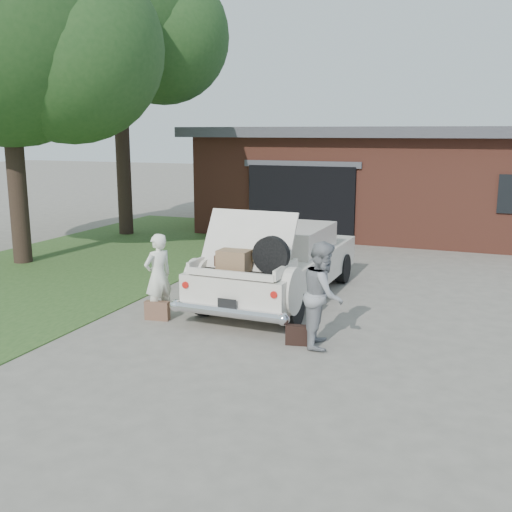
% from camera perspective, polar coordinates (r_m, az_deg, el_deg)
% --- Properties ---
extents(ground, '(90.00, 90.00, 0.00)m').
position_cam_1_polar(ground, '(9.91, -1.28, -6.90)').
color(ground, gray).
rests_on(ground, ground).
extents(grass_strip, '(6.00, 16.00, 0.02)m').
position_cam_1_polar(grass_strip, '(15.14, -16.26, -0.75)').
color(grass_strip, '#2D4C1E').
rests_on(grass_strip, ground).
extents(house, '(12.80, 7.80, 3.30)m').
position_cam_1_polar(house, '(20.35, 14.03, 7.22)').
color(house, brown).
rests_on(house, ground).
extents(tree_left, '(6.70, 5.83, 8.61)m').
position_cam_1_polar(tree_left, '(15.61, -22.60, 19.34)').
color(tree_left, '#38281E').
rests_on(tree_left, ground).
extents(tree_back, '(6.12, 5.32, 9.37)m').
position_cam_1_polar(tree_back, '(19.28, -12.91, 21.20)').
color(tree_back, '#38281E').
rests_on(tree_back, ground).
extents(sedan, '(1.99, 4.86, 1.86)m').
position_cam_1_polar(sedan, '(11.51, 2.27, -0.58)').
color(sedan, silver).
rests_on(sedan, ground).
extents(woman_left, '(0.54, 0.64, 1.48)m').
position_cam_1_polar(woman_left, '(10.41, -9.30, -1.90)').
color(woman_left, white).
rests_on(woman_left, ground).
extents(woman_right, '(0.74, 0.88, 1.59)m').
position_cam_1_polar(woman_right, '(8.99, 6.41, -3.63)').
color(woman_right, gray).
rests_on(woman_right, ground).
extents(suitcase_left, '(0.44, 0.19, 0.33)m').
position_cam_1_polar(suitcase_left, '(10.43, -9.39, -5.15)').
color(suitcase_left, brown).
rests_on(suitcase_left, ground).
extents(suitcase_right, '(0.41, 0.20, 0.31)m').
position_cam_1_polar(suitcase_right, '(9.15, 4.09, -7.53)').
color(suitcase_right, black).
rests_on(suitcase_right, ground).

